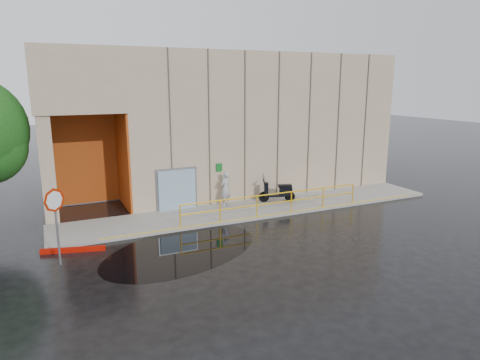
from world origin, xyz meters
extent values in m
plane|color=black|center=(0.00, 0.00, 0.00)|extent=(120.00, 120.00, 0.00)
cube|color=gray|center=(4.00, 4.50, 0.07)|extent=(20.00, 3.00, 0.15)
cube|color=tan|center=(6.00, 11.00, 4.00)|extent=(16.00, 10.00, 8.00)
cube|color=tan|center=(-4.00, 11.00, 6.50)|extent=(4.00, 10.00, 3.00)
cube|color=tan|center=(-5.60, 6.40, 2.50)|extent=(0.60, 0.60, 5.00)
cube|color=#A8390F|center=(-4.00, 9.50, 2.50)|extent=(3.80, 0.15, 4.90)
cube|color=#A8390F|center=(-2.05, 7.75, 2.50)|extent=(0.10, 3.50, 4.90)
cube|color=#8DABC0|center=(0.20, 5.88, 1.15)|extent=(1.90, 0.10, 2.00)
cube|color=slate|center=(0.20, 5.96, 1.15)|extent=(2.10, 0.06, 2.20)
cube|color=#0D5E1C|center=(2.50, 5.94, 2.10)|extent=(0.32, 0.04, 0.42)
cylinder|color=#E9AA0C|center=(4.25, 3.15, 1.15)|extent=(9.50, 0.06, 0.06)
cylinder|color=#E9AA0C|center=(4.25, 3.15, 0.70)|extent=(9.50, 0.06, 0.06)
imported|color=#A1A2A6|center=(2.67, 5.50, 1.05)|extent=(0.78, 0.69, 1.80)
cylinder|color=black|center=(4.79, 5.26, 0.43)|extent=(0.56, 0.31, 0.56)
cylinder|color=black|center=(6.09, 4.75, 0.43)|extent=(0.56, 0.31, 0.56)
cylinder|color=slate|center=(-5.50, 1.44, 1.23)|extent=(0.08, 0.08, 2.47)
cylinder|color=#A71F02|center=(-5.50, 1.41, 2.41)|extent=(0.70, 0.55, 0.85)
cylinder|color=white|center=(-5.50, 1.39, 2.41)|extent=(0.54, 0.42, 0.67)
cube|color=#9E0B00|center=(-5.00, 2.50, 0.09)|extent=(2.36, 0.81, 0.18)
cube|color=black|center=(-1.11, 0.94, 0.00)|extent=(8.02, 6.67, 0.01)
camera|label=1|loc=(-5.66, -14.25, 6.37)|focal=32.00mm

